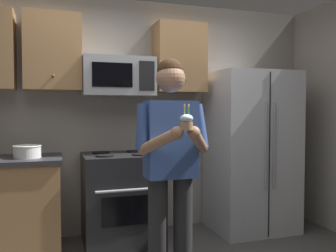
# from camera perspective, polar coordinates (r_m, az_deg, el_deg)

# --- Properties ---
(wall_back) EXTENTS (4.40, 0.10, 2.60)m
(wall_back) POSITION_cam_1_polar(r_m,az_deg,el_deg) (4.10, -6.50, 1.54)
(wall_back) COLOR gray
(wall_back) RESTS_ON ground
(oven_range) EXTENTS (0.76, 0.70, 0.93)m
(oven_range) POSITION_cam_1_polar(r_m,az_deg,el_deg) (3.80, -7.52, -11.32)
(oven_range) COLOR black
(oven_range) RESTS_ON ground
(microwave) EXTENTS (0.74, 0.41, 0.40)m
(microwave) POSITION_cam_1_polar(r_m,az_deg,el_deg) (3.82, -7.95, 7.76)
(microwave) COLOR #9EA0A5
(refrigerator) EXTENTS (0.90, 0.75, 1.80)m
(refrigerator) POSITION_cam_1_polar(r_m,az_deg,el_deg) (4.21, 13.09, -3.94)
(refrigerator) COLOR #B7BABF
(refrigerator) RESTS_ON ground
(cabinet_row_upper) EXTENTS (2.78, 0.36, 0.76)m
(cabinet_row_upper) POSITION_cam_1_polar(r_m,az_deg,el_deg) (3.85, -16.74, 11.10)
(cabinet_row_upper) COLOR #9E7247
(bowl_large_white) EXTENTS (0.26, 0.26, 0.12)m
(bowl_large_white) POSITION_cam_1_polar(r_m,az_deg,el_deg) (3.64, -21.49, -3.75)
(bowl_large_white) COLOR white
(bowl_large_white) RESTS_ON counter_left
(person) EXTENTS (0.60, 0.48, 1.76)m
(person) POSITION_cam_1_polar(r_m,az_deg,el_deg) (2.72, 0.48, -5.38)
(person) COLOR #262628
(person) RESTS_ON ground
(cupcake) EXTENTS (0.09, 0.09, 0.17)m
(cupcake) POSITION_cam_1_polar(r_m,az_deg,el_deg) (2.38, 2.97, 0.68)
(cupcake) COLOR #A87F56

